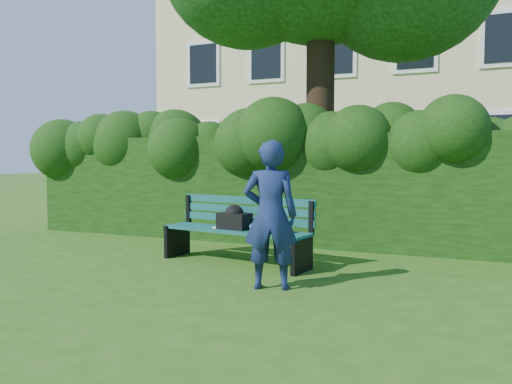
% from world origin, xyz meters
% --- Properties ---
extents(ground, '(80.00, 80.00, 0.00)m').
position_xyz_m(ground, '(0.00, 0.00, 0.00)').
color(ground, '#2C5A14').
rests_on(ground, ground).
extents(apartment_building, '(16.00, 8.08, 12.00)m').
position_xyz_m(apartment_building, '(-0.00, 13.99, 6.00)').
color(apartment_building, beige).
rests_on(apartment_building, ground).
extents(hedge, '(10.00, 1.00, 1.80)m').
position_xyz_m(hedge, '(0.00, 2.20, 0.90)').
color(hedge, black).
rests_on(hedge, ground).
extents(park_bench, '(2.20, 0.90, 0.89)m').
position_xyz_m(park_bench, '(-0.02, 0.25, 0.50)').
color(park_bench, '#0E454A').
rests_on(park_bench, ground).
extents(man_reading, '(0.68, 0.54, 1.61)m').
position_xyz_m(man_reading, '(0.77, -0.82, 0.80)').
color(man_reading, navy).
rests_on(man_reading, ground).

